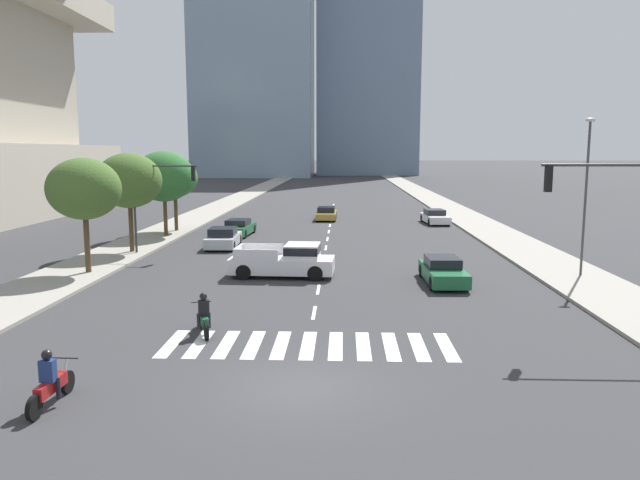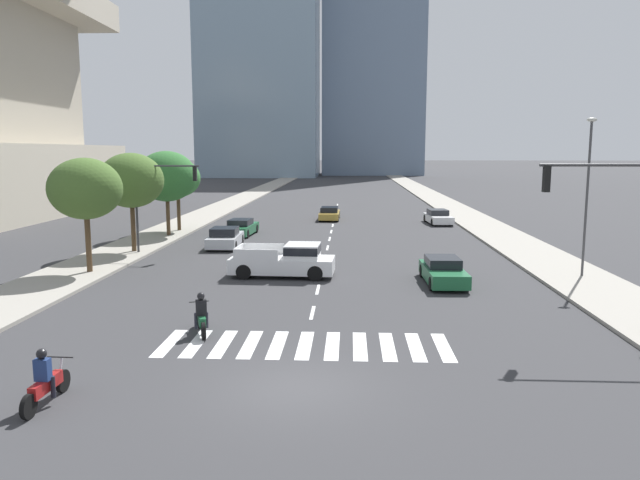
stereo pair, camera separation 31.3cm
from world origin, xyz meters
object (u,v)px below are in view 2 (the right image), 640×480
Objects in this scene: pickup_truck at (287,261)px; street_tree_nearest at (85,189)px; sedan_green_1 at (241,228)px; street_lamp_east at (588,186)px; sedan_silver_2 at (225,238)px; street_tree_fourth at (178,178)px; motorcycle_trailing at (45,383)px; street_tree_third at (167,176)px; motorcycle_lead at (201,317)px; traffic_signal_far at (160,189)px; sedan_gold_0 at (329,214)px; sedan_white_3 at (438,217)px; street_tree_second at (131,181)px; sedan_green_4 at (443,271)px; traffic_signal_near at (616,211)px.

street_tree_nearest is (-10.23, 0.01, 3.59)m from pickup_truck.
street_tree_nearest reaches higher than sedan_green_1.
street_lamp_east reaches higher than sedan_green_1.
street_tree_fourth is at bearing 33.23° from sedan_silver_2.
motorcycle_trailing is 30.23m from street_tree_third.
motorcycle_lead reaches higher than sedan_green_1.
traffic_signal_far reaches higher than motorcycle_lead.
sedan_white_3 is at bearing -104.27° from sedan_gold_0.
motorcycle_trailing is 41.57m from sedan_white_3.
street_tree_fourth is at bearing 147.03° from street_lamp_east.
traffic_signal_far is 1.02× the size of street_tree_fourth.
street_tree_second is (-10.23, 6.44, 3.69)m from pickup_truck.
sedan_green_4 is at bearing -137.75° from sedan_green_1.
street_lamp_east is (16.71, 9.97, 4.03)m from motorcycle_lead.
sedan_gold_0 is at bearing -23.10° from sedan_silver_2.
sedan_green_1 is 5.65m from sedan_silver_2.
street_tree_fourth is at bearing 76.03° from sedan_green_1.
sedan_silver_2 is at bearing 42.18° from traffic_signal_far.
sedan_green_1 is 16.06m from street_tree_nearest.
traffic_signal_near is 1.07× the size of traffic_signal_far.
street_lamp_east is (19.78, -8.85, 4.00)m from sedan_silver_2.
street_tree_second is 7.17m from street_tree_third.
sedan_green_1 is 20.38m from sedan_green_4.
pickup_truck is 10.84m from street_tree_nearest.
street_tree_nearest is 13.60m from street_tree_third.
motorcycle_trailing is 24.88m from sedan_silver_2.
sedan_green_1 is 0.81× the size of traffic_signal_far.
sedan_gold_0 is 0.58× the size of street_lamp_east.
sedan_white_3 is (15.92, 13.79, -0.04)m from sedan_silver_2.
sedan_silver_2 is 0.73× the size of traffic_signal_near.
traffic_signal_far is (-3.31, -3.00, 3.40)m from sedan_silver_2.
sedan_green_4 is 8.29m from street_lamp_east.
motorcycle_lead is at bearing -49.83° from street_tree_nearest.
pickup_truck is 0.95× the size of street_tree_fourth.
sedan_green_1 is at bearing -143.16° from sedan_green_4.
traffic_signal_near reaches higher than street_tree_nearest.
sedan_gold_0 is at bearing -24.53° from motorcycle_lead.
street_tree_third is at bearing -71.08° from sedan_white_3.
sedan_green_4 is (12.69, -10.32, -0.03)m from sedan_silver_2.
street_tree_nearest is 0.95× the size of street_tree_third.
street_lamp_east is at bearing -78.41° from motorcycle_lead.
sedan_gold_0 is 17.55m from sedan_silver_2.
pickup_truck is 10.82m from traffic_signal_far.
sedan_green_1 is 6.56m from street_tree_fourth.
traffic_signal_far is (-3.95, 21.88, 3.43)m from motorcycle_trailing.
sedan_white_3 is at bearing 47.31° from street_tree_nearest.
sedan_green_4 is 0.57× the size of street_lamp_east.
street_tree_nearest is at bearing -90.00° from street_tree_fourth.
motorcycle_lead is at bearing -68.05° from traffic_signal_far.
motorcycle_trailing is 18.11m from traffic_signal_near.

